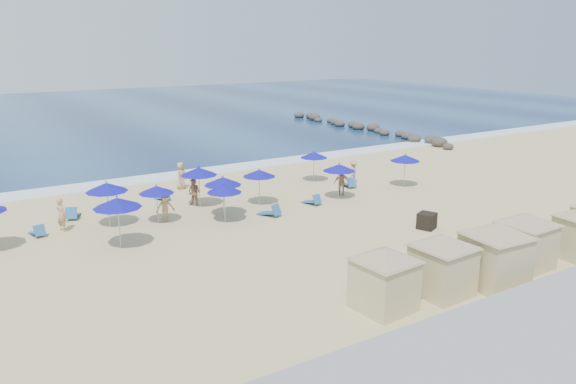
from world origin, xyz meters
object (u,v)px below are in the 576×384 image
object	(u,v)px
umbrella_6	(224,189)
beachgoer_3	(353,172)
umbrella_5	(223,181)
rock_jetty	(364,127)
trash_bin	(427,221)
beachgoer_2	(342,182)
cabana_1	(443,257)
cabana_2	(496,246)
umbrella_1	(117,203)
umbrella_4	(199,171)
beachgoer_0	(62,215)
umbrella_9	(339,168)
umbrella_7	(259,173)
umbrella_2	(107,187)
umbrella_8	(314,155)
umbrella_10	(405,158)
beachgoer_1	(194,193)
beachgoer_5	(165,207)
cabana_3	(527,233)
umbrella_3	(156,190)
cabana_0	(385,271)
beachgoer_4	(181,176)

from	to	relation	value
umbrella_6	beachgoer_3	world-z (taller)	umbrella_6
umbrella_5	rock_jetty	bearing A→B (deg)	36.92
trash_bin	beachgoer_2	bearing A→B (deg)	64.99
cabana_1	cabana_2	world-z (taller)	cabana_2
umbrella_1	umbrella_4	world-z (taller)	umbrella_1
beachgoer_0	umbrella_9	bearing A→B (deg)	-124.85
umbrella_7	beachgoer_0	xyz separation A→B (m)	(-11.25, 1.23, -1.08)
umbrella_2	umbrella_9	size ratio (longest dim) A/B	1.09
cabana_1	umbrella_8	distance (m)	18.95
umbrella_1	umbrella_10	world-z (taller)	umbrella_1
beachgoer_0	beachgoer_1	world-z (taller)	beachgoer_0
beachgoer_3	umbrella_9	bearing A→B (deg)	-0.21
cabana_1	beachgoer_1	distance (m)	17.04
cabana_1	beachgoer_5	size ratio (longest dim) A/B	2.66
cabana_2	cabana_3	xyz separation A→B (m)	(2.77, 0.55, -0.12)
umbrella_2	umbrella_7	world-z (taller)	umbrella_2
rock_jetty	umbrella_4	size ratio (longest dim) A/B	10.53
umbrella_3	umbrella_8	xyz separation A→B (m)	(12.69, 3.25, 0.02)
umbrella_2	umbrella_8	size ratio (longest dim) A/B	1.15
trash_bin	umbrella_2	world-z (taller)	umbrella_2
cabana_0	umbrella_9	xyz separation A→B (m)	(7.75, 13.04, 0.52)
umbrella_1	beachgoer_1	bearing A→B (deg)	38.99
umbrella_6	umbrella_9	bearing A→B (deg)	3.23
umbrella_1	umbrella_2	distance (m)	3.56
beachgoer_2	beachgoer_5	size ratio (longest dim) A/B	1.06
umbrella_1	umbrella_9	distance (m)	14.34
umbrella_8	beachgoer_5	xyz separation A→B (m)	(-12.23, -3.18, -1.11)
umbrella_3	beachgoer_5	size ratio (longest dim) A/B	1.35
umbrella_5	umbrella_10	world-z (taller)	umbrella_5
umbrella_6	cabana_3	bearing A→B (deg)	-56.56
beachgoer_3	rock_jetty	bearing A→B (deg)	-170.45
cabana_3	beachgoer_3	bearing A→B (deg)	79.28
cabana_1	umbrella_5	xyz separation A→B (m)	(-2.91, 13.73, 0.55)
cabana_2	rock_jetty	bearing A→B (deg)	57.83
umbrella_6	beachgoer_3	distance (m)	11.94
cabana_3	umbrella_9	world-z (taller)	cabana_3
rock_jetty	beachgoer_4	distance (m)	29.93
umbrella_8	cabana_2	bearing A→B (deg)	-101.62
beachgoer_2	umbrella_10	bearing A→B (deg)	-161.44
beachgoer_1	rock_jetty	bearing A→B (deg)	87.31
beachgoer_0	cabana_2	bearing A→B (deg)	-165.73
rock_jetty	beachgoer_3	world-z (taller)	beachgoer_3
trash_bin	umbrella_6	distance (m)	11.09
cabana_1	umbrella_7	world-z (taller)	cabana_1
umbrella_1	beachgoer_4	xyz separation A→B (m)	(6.74, 9.04, -1.36)
beachgoer_0	beachgoer_2	xyz separation A→B (m)	(16.83, -2.21, -0.05)
umbrella_2	beachgoer_0	size ratio (longest dim) A/B	1.41
umbrella_10	beachgoer_5	bearing A→B (deg)	175.29
cabana_2	beachgoer_5	size ratio (longest dim) A/B	2.89
cabana_3	umbrella_7	bearing A→B (deg)	109.19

